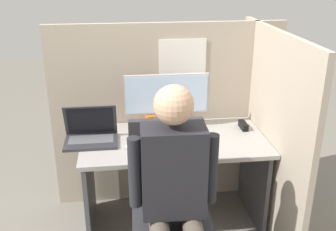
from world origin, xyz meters
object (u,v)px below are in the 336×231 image
object	(u,v)px
paper_box	(167,124)
carrot_toy	(173,153)
monitor	(167,97)
office_chair	(170,208)
laptop	(91,135)
stapler	(243,125)
person	(175,188)

from	to	relation	value
paper_box	carrot_toy	distance (m)	0.46
monitor	carrot_toy	bearing A→B (deg)	-91.56
paper_box	monitor	world-z (taller)	monitor
paper_box	carrot_toy	bearing A→B (deg)	-91.57
office_chair	carrot_toy	bearing A→B (deg)	79.11
paper_box	laptop	xyz separation A→B (m)	(-0.55, -0.17, 0.02)
paper_box	carrot_toy	world-z (taller)	paper_box
monitor	paper_box	bearing A→B (deg)	-90.00
laptop	stapler	distance (m)	1.13
monitor	person	bearing A→B (deg)	-94.35
person	paper_box	bearing A→B (deg)	85.64
stapler	paper_box	bearing A→B (deg)	172.07
paper_box	monitor	xyz separation A→B (m)	(0.00, 0.00, 0.22)
person	laptop	bearing A→B (deg)	121.57
paper_box	stapler	bearing A→B (deg)	-7.93
paper_box	laptop	size ratio (longest dim) A/B	0.87
paper_box	office_chair	xyz separation A→B (m)	(-0.08, -0.79, -0.20)
stapler	person	size ratio (longest dim) A/B	0.10
paper_box	person	bearing A→B (deg)	-94.36
carrot_toy	person	size ratio (longest dim) A/B	0.11
monitor	laptop	size ratio (longest dim) A/B	1.71
monitor	carrot_toy	size ratio (longest dim) A/B	4.25
paper_box	person	size ratio (longest dim) A/B	0.24
carrot_toy	monitor	bearing A→B (deg)	88.44
office_chair	monitor	bearing A→B (deg)	84.45
monitor	laptop	distance (m)	0.61
monitor	office_chair	bearing A→B (deg)	-95.55
laptop	person	world-z (taller)	person
monitor	office_chair	world-z (taller)	monitor
laptop	carrot_toy	world-z (taller)	laptop
monitor	stapler	bearing A→B (deg)	-8.21
carrot_toy	office_chair	world-z (taller)	office_chair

